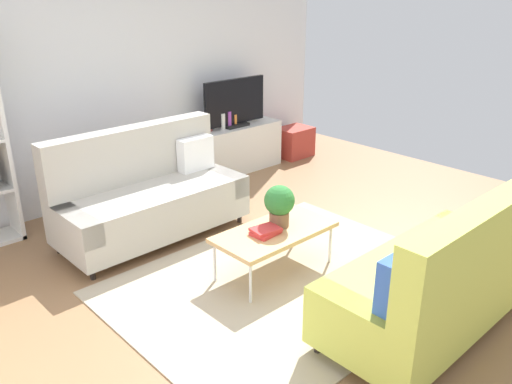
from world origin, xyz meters
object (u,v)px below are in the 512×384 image
at_px(tv_console, 235,149).
at_px(storage_trunk, 294,142).
at_px(bottle_1, 229,120).
at_px(bottle_2, 235,121).
at_px(potted_plant, 279,204).
at_px(bottle_0, 223,122).
at_px(table_book_0, 266,232).
at_px(couch_green, 440,278).
at_px(coffee_table, 275,233).
at_px(tv, 235,104).
at_px(vase_1, 208,125).
at_px(vase_0, 197,127).
at_px(couch_beige, 149,195).

xyz_separation_m(tv_console, storage_trunk, (1.10, -0.10, -0.10)).
xyz_separation_m(bottle_1, bottle_2, (0.11, 0.00, -0.03)).
bearing_deg(potted_plant, tv_console, 57.64).
bearing_deg(bottle_0, potted_plant, -118.58).
xyz_separation_m(tv_console, table_book_0, (-1.67, -2.36, 0.12)).
height_order(table_book_0, bottle_2, bottle_2).
bearing_deg(bottle_1, bottle_2, 0.00).
relative_size(couch_green, bottle_1, 8.40).
relative_size(coffee_table, tv, 1.10).
xyz_separation_m(tv, vase_1, (-0.41, 0.07, -0.23)).
xyz_separation_m(couch_green, potted_plant, (-0.20, 1.45, 0.19)).
xyz_separation_m(potted_plant, bottle_1, (1.35, 2.28, 0.12)).
xyz_separation_m(storage_trunk, bottle_1, (-1.22, 0.06, 0.53)).
bearing_deg(potted_plant, coffee_table, -158.99).
xyz_separation_m(vase_0, vase_1, (0.17, 0.00, 0.01)).
xyz_separation_m(vase_0, bottle_1, (0.46, -0.09, 0.04)).
bearing_deg(coffee_table, couch_green, -78.60).
distance_m(couch_beige, bottle_0, 1.96).
distance_m(vase_0, bottle_0, 0.36).
bearing_deg(couch_beige, bottle_0, -153.09).
xyz_separation_m(couch_green, bottle_0, (1.04, 3.73, 0.31)).
bearing_deg(storage_trunk, bottle_2, 176.91).
relative_size(tv_console, bottle_2, 8.36).
height_order(couch_green, bottle_0, couch_green).
relative_size(table_book_0, vase_1, 1.48).
xyz_separation_m(tv, bottle_2, (-0.01, -0.02, -0.23)).
relative_size(couch_green, vase_0, 12.62).
distance_m(tv_console, vase_0, 0.70).
bearing_deg(table_book_0, coffee_table, 2.89).
relative_size(couch_beige, bottle_2, 11.39).
xyz_separation_m(tv, vase_0, (-0.58, 0.07, -0.24)).
distance_m(potted_plant, bottle_0, 2.60).
bearing_deg(bottle_2, tv, 62.00).
bearing_deg(tv_console, couch_beige, -154.39).
bearing_deg(potted_plant, vase_0, 69.43).
bearing_deg(tv, vase_0, 173.12).
relative_size(couch_green, bottle_2, 11.35).
xyz_separation_m(vase_1, bottle_1, (0.30, -0.09, 0.03)).
height_order(table_book_0, bottle_0, bottle_0).
bearing_deg(vase_1, storage_trunk, -5.67).
bearing_deg(bottle_2, storage_trunk, -3.09).
height_order(potted_plant, bottle_1, bottle_1).
bearing_deg(bottle_0, couch_green, -105.58).
xyz_separation_m(couch_beige, table_book_0, (0.27, -1.43, -0.00)).
bearing_deg(tv, coffee_table, -123.71).
xyz_separation_m(potted_plant, bottle_2, (1.46, 2.28, 0.09)).
xyz_separation_m(tv_console, tv, (0.00, -0.02, 0.63)).
bearing_deg(vase_1, table_book_0, -117.66).
distance_m(couch_green, potted_plant, 1.48).
bearing_deg(tv, table_book_0, -125.60).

